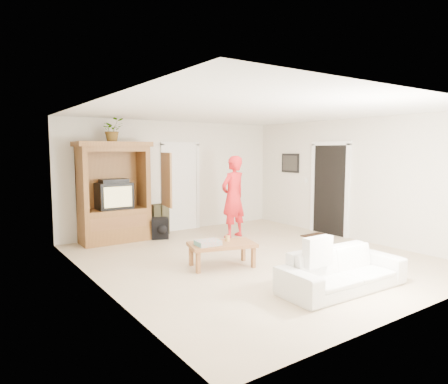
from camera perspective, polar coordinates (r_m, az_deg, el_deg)
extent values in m
plane|color=tan|center=(7.30, 4.17, -9.32)|extent=(6.00, 6.00, 0.00)
plane|color=white|center=(7.07, 4.34, 11.45)|extent=(6.00, 6.00, 0.00)
plane|color=silver|center=(9.58, -7.12, 2.21)|extent=(5.50, 0.00, 5.50)
plane|color=silver|center=(5.11, 25.94, -1.65)|extent=(5.50, 0.00, 5.50)
plane|color=silver|center=(5.75, -17.56, -0.53)|extent=(0.00, 6.00, 6.00)
plane|color=silver|center=(9.05, 17.93, 1.74)|extent=(0.00, 6.00, 6.00)
cube|color=brown|center=(8.74, -15.31, -4.60)|extent=(1.40, 0.60, 0.70)
cube|color=brown|center=(8.43, -19.66, 1.39)|extent=(0.10, 0.60, 1.20)
cube|color=brown|center=(8.85, -11.52, 1.82)|extent=(0.10, 0.60, 1.20)
cube|color=brown|center=(8.87, -16.07, 1.72)|extent=(1.40, 0.06, 1.20)
cube|color=brown|center=(8.60, -15.61, 5.94)|extent=(1.40, 0.60, 0.10)
cube|color=brown|center=(8.60, -15.63, 6.61)|extent=(1.52, 0.68, 0.10)
cube|color=brown|center=(8.57, -8.24, 1.75)|extent=(0.16, 0.67, 1.15)
cube|color=black|center=(8.68, -15.49, -0.51)|extent=(0.70, 0.52, 0.55)
cube|color=tan|center=(8.42, -14.89, -0.68)|extent=(0.58, 0.02, 0.42)
cube|color=black|center=(8.62, -15.49, 1.55)|extent=(0.55, 0.35, 0.08)
cube|color=brown|center=(8.46, -14.69, -4.25)|extent=(1.19, 0.03, 0.25)
cube|color=white|center=(9.64, -6.22, 0.57)|extent=(0.85, 0.05, 2.04)
cube|color=black|center=(9.42, 14.89, 0.28)|extent=(0.05, 0.90, 2.04)
cube|color=black|center=(10.28, 9.46, 4.10)|extent=(0.03, 0.60, 0.48)
cube|color=#382316|center=(9.26, 13.00, -6.10)|extent=(0.60, 0.40, 0.02)
imported|color=#4C7238|center=(8.59, -15.64, 8.54)|extent=(0.45, 0.40, 0.48)
imported|color=red|center=(8.79, 1.32, -0.69)|extent=(0.73, 0.55, 1.80)
imported|color=silver|center=(5.86, 16.58, -10.61)|extent=(1.92, 0.81, 0.55)
cube|color=brown|center=(6.64, -0.30, -7.54)|extent=(1.19, 0.86, 0.06)
cube|color=brown|center=(6.36, -3.72, -10.04)|extent=(0.07, 0.07, 0.34)
cube|color=brown|center=(6.78, -4.72, -9.03)|extent=(0.07, 0.07, 0.34)
cube|color=brown|center=(6.65, 4.21, -9.32)|extent=(0.07, 0.07, 0.34)
cube|color=brown|center=(7.05, 2.77, -8.42)|extent=(0.07, 0.07, 0.34)
cube|color=#EA4E4E|center=(6.48, -2.31, -7.26)|extent=(0.40, 0.31, 0.08)
cylinder|color=tan|center=(6.75, 0.50, -6.63)|extent=(0.08, 0.08, 0.10)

